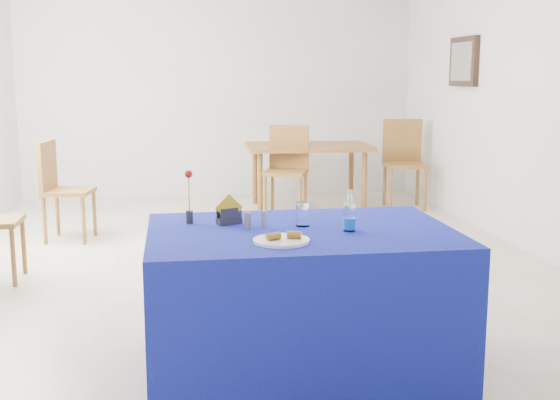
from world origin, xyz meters
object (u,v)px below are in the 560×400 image
object	(u,v)px
chair_bg_left	(287,164)
chair_win_b	(59,183)
oak_table	(308,151)
water_bottle	(350,218)
plate	(281,241)
chair_bg_right	(404,157)
blue_table	(301,299)

from	to	relation	value
chair_bg_left	chair_win_b	distance (m)	2.50
oak_table	water_bottle	bearing A→B (deg)	-98.34
plate	chair_bg_right	size ratio (longest dim) A/B	0.26
chair_bg_left	chair_win_b	xyz separation A→B (m)	(-2.33, -0.88, -0.03)
water_bottle	chair_win_b	bearing A→B (deg)	120.54
chair_bg_left	oak_table	bearing A→B (deg)	70.90
water_bottle	oak_table	distance (m)	4.66
plate	oak_table	distance (m)	4.92
blue_table	chair_win_b	bearing A→B (deg)	117.93
chair_bg_left	chair_bg_right	distance (m)	1.47
water_bottle	chair_bg_right	distance (m)	4.85
chair_bg_right	blue_table	bearing A→B (deg)	-107.69
blue_table	chair_bg_right	bearing A→B (deg)	65.09
chair_bg_right	chair_win_b	xyz separation A→B (m)	(-3.78, -1.15, -0.05)
water_bottle	chair_bg_right	bearing A→B (deg)	68.06
water_bottle	chair_bg_right	size ratio (longest dim) A/B	0.21
water_bottle	chair_bg_left	bearing A→B (deg)	85.06
chair_bg_right	plate	bearing A→B (deg)	-107.92
water_bottle	chair_bg_left	distance (m)	4.24
water_bottle	oak_table	xyz separation A→B (m)	(0.68, 4.61, -0.15)
chair_bg_right	chair_win_b	bearing A→B (deg)	-155.83
plate	chair_bg_right	distance (m)	5.17
oak_table	chair_bg_right	bearing A→B (deg)	-6.04
chair_bg_left	plate	bearing A→B (deg)	-80.16
water_bottle	chair_bg_left	xyz separation A→B (m)	(0.37, 4.22, -0.25)
blue_table	chair_bg_left	bearing A→B (deg)	81.68
blue_table	water_bottle	size ratio (longest dim) A/B	7.44
blue_table	oak_table	world-z (taller)	blue_table
oak_table	chair_win_b	size ratio (longest dim) A/B	1.55
plate	chair_bg_right	xyz separation A→B (m)	(2.20, 4.68, -0.16)
oak_table	chair_bg_right	size ratio (longest dim) A/B	1.41
blue_table	chair_bg_left	world-z (taller)	chair_bg_left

